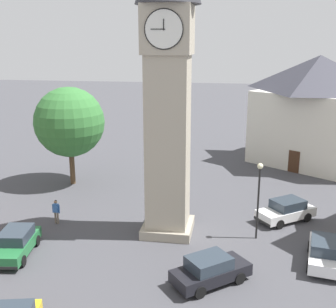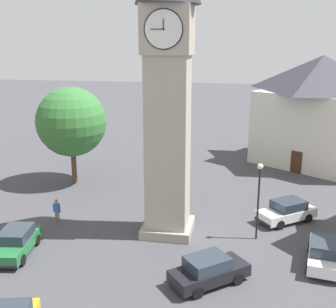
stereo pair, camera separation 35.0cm
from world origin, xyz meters
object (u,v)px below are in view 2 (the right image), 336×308
object	(u,v)px
car_white_side	(209,270)
pedestrian	(57,209)
lamp_post	(259,189)
building_terrace_right	(319,110)
car_silver_kerb	(16,242)
tree	(71,122)
clock_tower	(168,46)
car_black_far	(325,253)
car_blue_kerb	(287,211)

from	to	relation	value
car_white_side	pedestrian	size ratio (longest dim) A/B	2.52
pedestrian	lamp_post	bearing A→B (deg)	179.65
building_terrace_right	car_silver_kerb	bearing A→B (deg)	48.01
pedestrian	tree	bearing A→B (deg)	-75.84
clock_tower	car_white_side	xyz separation A→B (m)	(-3.12, 5.61, -11.04)
car_silver_kerb	car_white_side	xyz separation A→B (m)	(-11.32, 1.13, 0.00)
tree	lamp_post	world-z (taller)	tree
car_black_far	building_terrace_right	xyz separation A→B (m)	(-2.55, -20.45, 4.74)
tree	building_terrace_right	xyz separation A→B (m)	(-21.58, -9.65, 0.05)
pedestrian	tree	xyz separation A→B (m)	(2.04, -8.09, 4.44)
car_white_side	car_silver_kerb	bearing A→B (deg)	-5.72
car_black_far	building_terrace_right	distance (m)	21.14
car_white_side	tree	bearing A→B (deg)	-46.88
car_white_side	building_terrace_right	xyz separation A→B (m)	(-8.71, -23.39, 4.74)
car_white_side	car_black_far	bearing A→B (deg)	-154.48
car_white_side	building_terrace_right	size ratio (longest dim) A/B	0.31
car_silver_kerb	building_terrace_right	distance (m)	30.32
pedestrian	building_terrace_right	world-z (taller)	building_terrace_right
clock_tower	car_blue_kerb	size ratio (longest dim) A/B	4.68
car_silver_kerb	building_terrace_right	world-z (taller)	building_terrace_right
lamp_post	building_terrace_right	bearing A→B (deg)	-109.12
car_black_far	lamp_post	size ratio (longest dim) A/B	0.88
clock_tower	lamp_post	xyz separation A→B (m)	(-5.65, 0.04, -8.49)
car_silver_kerb	car_black_far	xyz separation A→B (m)	(-17.48, -1.81, 0.00)
car_black_far	lamp_post	world-z (taller)	lamp_post
car_white_side	pedestrian	distance (m)	12.22
car_blue_kerb	lamp_post	size ratio (longest dim) A/B	0.87
car_white_side	building_terrace_right	bearing A→B (deg)	-110.43
clock_tower	pedestrian	size ratio (longest dim) A/B	11.95
pedestrian	building_terrace_right	size ratio (longest dim) A/B	0.12
clock_tower	pedestrian	xyz separation A→B (m)	(7.71, -0.05, -10.80)
car_silver_kerb	lamp_post	bearing A→B (deg)	-162.22
car_blue_kerb	car_silver_kerb	xyz separation A→B (m)	(15.98, 7.49, 0.00)
car_silver_kerb	pedestrian	world-z (taller)	pedestrian
car_blue_kerb	car_black_far	bearing A→B (deg)	104.80
clock_tower	lamp_post	size ratio (longest dim) A/B	4.09
car_black_far	building_terrace_right	world-z (taller)	building_terrace_right
building_terrace_right	lamp_post	distance (m)	18.98
tree	car_blue_kerb	bearing A→B (deg)	163.72
tree	building_terrace_right	world-z (taller)	building_terrace_right
car_blue_kerb	car_black_far	world-z (taller)	same
car_black_far	lamp_post	xyz separation A→B (m)	(3.63, -2.63, 2.55)
car_silver_kerb	car_black_far	bearing A→B (deg)	-174.09
car_blue_kerb	car_white_side	xyz separation A→B (m)	(4.67, 8.62, 0.00)
clock_tower	lamp_post	distance (m)	10.20
car_white_side	lamp_post	size ratio (longest dim) A/B	0.86
clock_tower	pedestrian	distance (m)	13.27
tree	car_silver_kerb	bearing A→B (deg)	97.01
clock_tower	car_blue_kerb	xyz separation A→B (m)	(-7.78, -3.01, -11.04)
car_white_side	building_terrace_right	world-z (taller)	building_terrace_right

